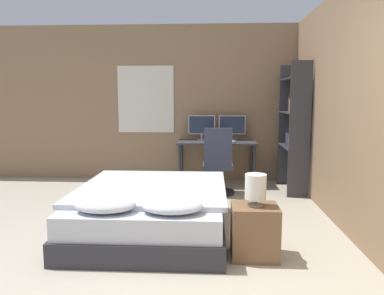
{
  "coord_description": "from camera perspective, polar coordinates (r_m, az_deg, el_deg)",
  "views": [
    {
      "loc": [
        0.32,
        -2.73,
        1.46
      ],
      "look_at": [
        0.03,
        2.54,
        0.75
      ],
      "focal_mm": 35.0,
      "sensor_mm": 36.0,
      "label": 1
    }
  ],
  "objects": [
    {
      "name": "bedside_lamp",
      "position": [
        3.43,
        9.67,
        -5.98
      ],
      "size": [
        0.19,
        0.19,
        0.29
      ],
      "color": "gray",
      "rests_on": "nightstand"
    },
    {
      "name": "keyboard",
      "position": [
        6.07,
        3.83,
        0.82
      ],
      "size": [
        0.36,
        0.13,
        0.02
      ],
      "color": "#B7B7BC",
      "rests_on": "desk"
    },
    {
      "name": "desk",
      "position": [
        6.27,
        3.8,
        0.04
      ],
      "size": [
        1.31,
        0.59,
        0.73
      ],
      "color": "#38383D",
      "rests_on": "ground_plane"
    },
    {
      "name": "monitor_left",
      "position": [
        6.43,
        1.49,
        3.3
      ],
      "size": [
        0.46,
        0.16,
        0.42
      ],
      "color": "#B7B7BC",
      "rests_on": "desk"
    },
    {
      "name": "monitor_right",
      "position": [
        6.44,
        6.13,
        3.27
      ],
      "size": [
        0.46,
        0.16,
        0.42
      ],
      "color": "#B7B7BC",
      "rests_on": "desk"
    },
    {
      "name": "wall_side_right",
      "position": [
        4.47,
        22.27,
        5.7
      ],
      "size": [
        0.06,
        12.0,
        2.7
      ],
      "color": "#8E7051",
      "rests_on": "ground_plane"
    },
    {
      "name": "computer_mouse",
      "position": [
        6.08,
        6.39,
        0.88
      ],
      "size": [
        0.07,
        0.05,
        0.04
      ],
      "color": "#B7B7BC",
      "rests_on": "desk"
    },
    {
      "name": "office_chair",
      "position": [
        5.64,
        3.94,
        -3.22
      ],
      "size": [
        0.52,
        0.52,
        1.02
      ],
      "color": "black",
      "rests_on": "ground_plane"
    },
    {
      "name": "bed",
      "position": [
        4.14,
        -6.17,
        -9.4
      ],
      "size": [
        1.59,
        1.93,
        0.57
      ],
      "color": "#2D2D33",
      "rests_on": "ground_plane"
    },
    {
      "name": "ground_plane",
      "position": [
        3.11,
        -3.36,
        -20.31
      ],
      "size": [
        20.0,
        20.0,
        0.0
      ],
      "primitive_type": "plane",
      "color": "#B2A893"
    },
    {
      "name": "nightstand",
      "position": [
        3.55,
        9.51,
        -12.48
      ],
      "size": [
        0.42,
        0.38,
        0.48
      ],
      "color": "brown",
      "rests_on": "ground_plane"
    },
    {
      "name": "bookshelf",
      "position": [
        5.91,
        15.42,
        3.59
      ],
      "size": [
        0.31,
        0.89,
        1.98
      ],
      "color": "#333338",
      "rests_on": "ground_plane"
    },
    {
      "name": "wall_back",
      "position": [
        6.59,
        0.28,
        6.71
      ],
      "size": [
        12.0,
        0.08,
        2.7
      ],
      "color": "#8E7051",
      "rests_on": "ground_plane"
    }
  ]
}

